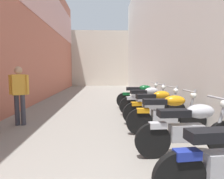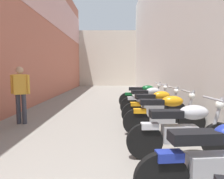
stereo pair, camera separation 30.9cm
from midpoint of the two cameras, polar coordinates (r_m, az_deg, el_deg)
The scene contains 11 objects.
ground_plane at distance 7.35m, azimuth -3.06°, elevation -5.90°, with size 34.95×34.95×0.00m, color gray.
building_left at distance 9.96m, azimuth -20.00°, elevation 17.38°, with size 0.45×18.95×7.04m.
building_right at distance 9.77m, azimuth 15.74°, elevation 18.66°, with size 0.45×18.95×7.42m.
building_far_end at distance 19.70m, azimuth -0.86°, elevation 8.94°, with size 8.37×2.00×5.24m, color beige.
motorcycle_second at distance 2.59m, azimuth 32.03°, elevation -17.00°, with size 1.85×0.58×1.04m.
motorcycle_third at distance 3.51m, azimuth 22.55°, elevation -10.70°, with size 1.85×0.58×1.04m.
motorcycle_fourth at distance 4.58m, azimuth 17.03°, elevation -6.76°, with size 1.85×0.58×1.04m.
motorcycle_fifth at distance 5.50m, azimuth 14.15°, elevation -4.65°, with size 1.84×0.58×1.04m.
motorcycle_sixth at distance 6.58m, azimuth 11.84°, elevation -2.94°, with size 1.84×0.58×1.04m.
motorcycle_seventh at distance 7.61m, azimuth 10.27°, elevation -1.77°, with size 1.85×0.58×1.04m.
pedestrian_further_down at distance 5.76m, azimuth -23.92°, elevation -0.32°, with size 0.52×0.34×1.57m.
Camera 2 is at (0.60, 0.28, 1.46)m, focal length 31.13 mm.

